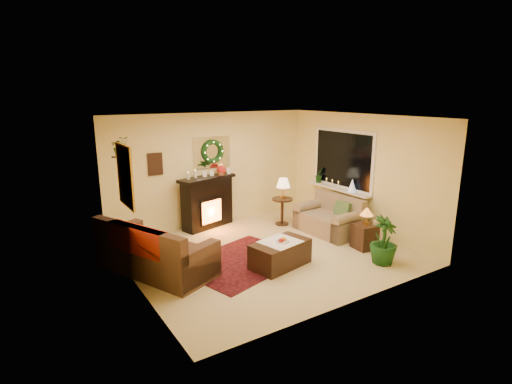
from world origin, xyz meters
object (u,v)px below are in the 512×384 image
fireplace (207,204)px  loveseat (328,215)px  end_table_square (365,235)px  coffee_table (280,255)px  sofa (156,248)px  side_table_round (282,211)px

fireplace → loveseat: fireplace is taller
end_table_square → coffee_table: (-1.90, 0.23, -0.06)m
sofa → fireplace: (1.79, 1.67, 0.12)m
fireplace → side_table_round: 1.76m
loveseat → end_table_square: 1.09m
sofa → coffee_table: (1.94, -0.98, -0.22)m
coffee_table → end_table_square: bearing=-18.7°
loveseat → fireplace: bearing=135.8°
fireplace → loveseat: 2.74m
sofa → coffee_table: 2.18m
loveseat → end_table_square: (-0.00, -1.07, -0.15)m
fireplace → end_table_square: size_ratio=2.46×
sofa → loveseat: sofa is taller
loveseat → side_table_round: loveseat is taller
side_table_round → coffee_table: bearing=-126.9°
sofa → side_table_round: bearing=-8.7°
fireplace → end_table_square: 3.55m
fireplace → coffee_table: fireplace is taller
loveseat → coffee_table: 2.10m
sofa → side_table_round: size_ratio=3.36×
sofa → fireplace: 2.45m
fireplace → coffee_table: bearing=-101.9°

